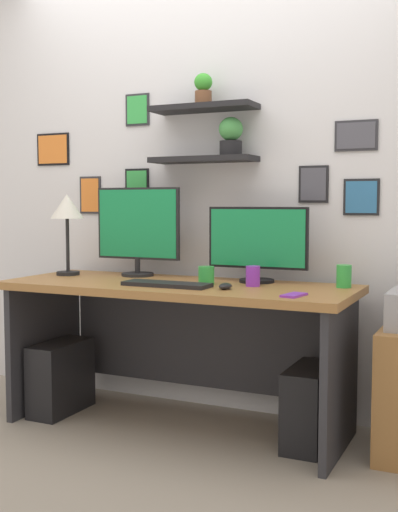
% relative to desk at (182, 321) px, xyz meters
% --- Properties ---
extents(ground_plane, '(8.00, 8.00, 0.00)m').
position_rel_desk_xyz_m(ground_plane, '(0.00, -0.06, -0.55)').
color(ground_plane, gray).
extents(back_wall_assembly, '(4.40, 0.24, 2.70)m').
position_rel_desk_xyz_m(back_wall_assembly, '(0.00, 0.38, 0.81)').
color(back_wall_assembly, silver).
rests_on(back_wall_assembly, ground).
extents(desk, '(1.79, 0.68, 0.75)m').
position_rel_desk_xyz_m(desk, '(0.00, 0.00, 0.00)').
color(desk, '#9E6B38').
rests_on(desk, ground).
extents(monitor_left, '(0.51, 0.18, 0.49)m').
position_rel_desk_xyz_m(monitor_left, '(-0.35, 0.16, 0.47)').
color(monitor_left, black).
rests_on(monitor_left, desk).
extents(monitor_right, '(0.53, 0.18, 0.39)m').
position_rel_desk_xyz_m(monitor_right, '(0.35, 0.16, 0.41)').
color(monitor_right, black).
rests_on(monitor_right, desk).
extents(keyboard, '(0.44, 0.14, 0.02)m').
position_rel_desk_xyz_m(keyboard, '(0.01, -0.18, 0.21)').
color(keyboard, black).
rests_on(keyboard, desk).
extents(computer_mouse, '(0.06, 0.09, 0.03)m').
position_rel_desk_xyz_m(computer_mouse, '(0.31, -0.17, 0.22)').
color(computer_mouse, black).
rests_on(computer_mouse, desk).
extents(desk_lamp, '(0.19, 0.19, 0.46)m').
position_rel_desk_xyz_m(desk_lamp, '(-0.73, 0.03, 0.56)').
color(desk_lamp, black).
rests_on(desk_lamp, desk).
extents(cell_phone, '(0.09, 0.15, 0.01)m').
position_rel_desk_xyz_m(cell_phone, '(0.67, -0.25, 0.21)').
color(cell_phone, purple).
rests_on(cell_phone, desk).
extents(coffee_mug, '(0.08, 0.08, 0.09)m').
position_rel_desk_xyz_m(coffee_mug, '(0.15, -0.03, 0.25)').
color(coffee_mug, green).
rests_on(coffee_mug, desk).
extents(pen_cup, '(0.07, 0.07, 0.10)m').
position_rel_desk_xyz_m(pen_cup, '(0.39, -0.00, 0.25)').
color(pen_cup, purple).
rests_on(pen_cup, desk).
extents(water_cup, '(0.07, 0.07, 0.11)m').
position_rel_desk_xyz_m(water_cup, '(0.80, 0.13, 0.26)').
color(water_cup, green).
rests_on(water_cup, desk).
extents(computer_tower_left, '(0.18, 0.40, 0.39)m').
position_rel_desk_xyz_m(computer_tower_left, '(-0.70, -0.10, -0.35)').
color(computer_tower_left, black).
rests_on(computer_tower_left, ground).
extents(computer_tower_right, '(0.18, 0.40, 0.38)m').
position_rel_desk_xyz_m(computer_tower_right, '(0.68, -0.01, -0.36)').
color(computer_tower_right, black).
rests_on(computer_tower_right, ground).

